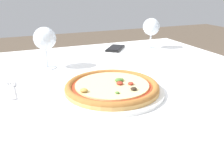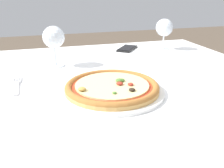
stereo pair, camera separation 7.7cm
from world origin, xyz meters
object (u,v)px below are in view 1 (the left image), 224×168
(wine_glass_far_left, at_px, (45,39))
(cell_phone, at_px, (115,48))
(fork, at_px, (12,89))
(wine_glass_far_right, at_px, (151,27))
(dining_table, at_px, (120,99))
(pizza_plate, at_px, (112,88))

(wine_glass_far_left, relative_size, cell_phone, 1.07)
(fork, distance_m, wine_glass_far_right, 0.80)
(dining_table, bearing_deg, cell_phone, 69.05)
(wine_glass_far_left, height_order, wine_glass_far_right, wine_glass_far_left)
(pizza_plate, distance_m, fork, 0.33)
(pizza_plate, bearing_deg, wine_glass_far_left, 113.36)
(fork, relative_size, wine_glass_far_right, 1.06)
(pizza_plate, xyz_separation_m, wine_glass_far_left, (-0.15, 0.34, 0.10))
(dining_table, relative_size, pizza_plate, 3.64)
(dining_table, distance_m, fork, 0.38)
(pizza_plate, distance_m, cell_phone, 0.58)
(pizza_plate, relative_size, wine_glass_far_left, 1.96)
(pizza_plate, distance_m, wine_glass_far_right, 0.65)
(fork, relative_size, cell_phone, 1.08)
(fork, height_order, wine_glass_far_left, wine_glass_far_left)
(dining_table, distance_m, wine_glass_far_left, 0.38)
(wine_glass_far_right, height_order, cell_phone, wine_glass_far_right)
(wine_glass_far_left, bearing_deg, cell_phone, 26.58)
(pizza_plate, height_order, cell_phone, pizza_plate)
(fork, bearing_deg, dining_table, -7.54)
(cell_phone, bearing_deg, wine_glass_far_left, -153.42)
(fork, distance_m, wine_glass_far_left, 0.27)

